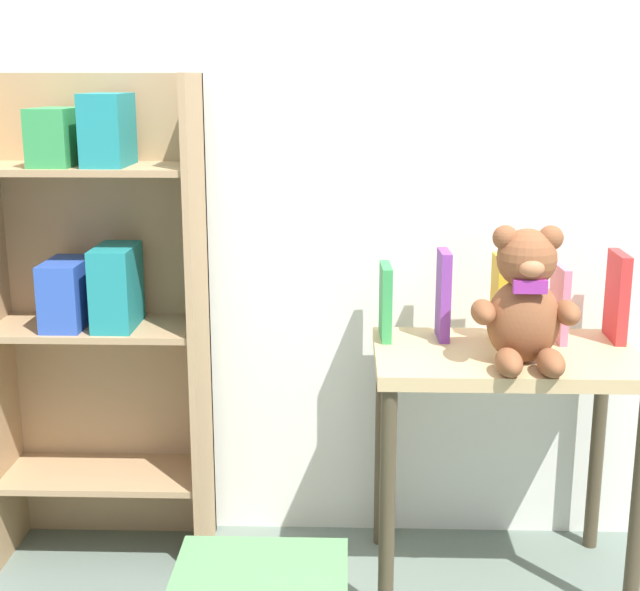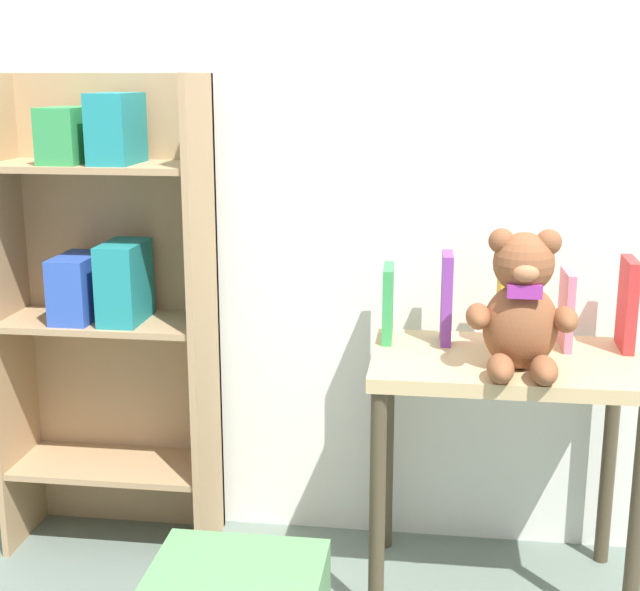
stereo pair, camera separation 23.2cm
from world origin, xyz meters
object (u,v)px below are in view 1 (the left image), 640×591
at_px(bookshelf_side, 98,294).
at_px(book_standing_green, 386,302).
at_px(book_standing_yellow, 502,298).
at_px(book_standing_pink, 559,303).
at_px(book_standing_purple, 443,295).
at_px(book_standing_red, 617,296).
at_px(teddy_bear, 525,302).
at_px(display_table, 504,390).

height_order(bookshelf_side, book_standing_green, bookshelf_side).
bearing_deg(book_standing_green, bookshelf_side, 176.10).
bearing_deg(book_standing_yellow, book_standing_pink, 0.62).
bearing_deg(book_standing_purple, book_standing_pink, -2.41).
distance_m(book_standing_pink, book_standing_red, 0.16).
relative_size(bookshelf_side, teddy_bear, 3.94).
bearing_deg(book_standing_red, book_standing_pink, -175.26).
relative_size(book_standing_green, book_standing_yellow, 0.87).
bearing_deg(book_standing_pink, book_standing_green, 177.73).
relative_size(teddy_bear, book_standing_yellow, 1.48).
xyz_separation_m(book_standing_yellow, book_standing_pink, (0.15, 0.01, -0.01)).
bearing_deg(book_standing_green, book_standing_purple, -2.19).
distance_m(display_table, book_standing_purple, 0.30).
relative_size(book_standing_purple, book_standing_yellow, 1.04).
xyz_separation_m(book_standing_pink, book_standing_red, (0.15, 0.01, 0.02)).
distance_m(bookshelf_side, book_standing_pink, 1.25).
relative_size(bookshelf_side, book_standing_pink, 6.66).
distance_m(book_standing_green, book_standing_red, 0.62).
distance_m(display_table, teddy_bear, 0.28).
bearing_deg(teddy_bear, book_standing_green, 146.90).
xyz_separation_m(display_table, book_standing_red, (0.31, 0.12, 0.23)).
distance_m(teddy_bear, book_standing_red, 0.36).
relative_size(book_standing_purple, book_standing_pink, 1.18).
height_order(display_table, book_standing_red, book_standing_red).
relative_size(book_standing_green, book_standing_pink, 0.99).
bearing_deg(book_standing_green, book_standing_yellow, -4.15).
bearing_deg(teddy_bear, display_table, 101.95).
bearing_deg(display_table, book_standing_pink, 35.41).
height_order(teddy_bear, book_standing_red, teddy_bear).
relative_size(display_table, book_standing_pink, 3.33).
bearing_deg(bookshelf_side, teddy_bear, -12.26).
xyz_separation_m(display_table, book_standing_purple, (-0.15, 0.11, 0.23)).
height_order(book_standing_yellow, book_standing_pink, book_standing_yellow).
bearing_deg(book_standing_pink, book_standing_yellow, -179.04).
relative_size(display_table, teddy_bear, 1.97).
bearing_deg(book_standing_yellow, bookshelf_side, 175.95).
bearing_deg(book_standing_purple, teddy_bear, -52.23).
bearing_deg(book_standing_pink, bookshelf_side, 176.87).
bearing_deg(teddy_bear, book_standing_pink, 57.56).
xyz_separation_m(book_standing_yellow, book_standing_red, (0.31, 0.02, 0.00)).
bearing_deg(book_standing_purple, bookshelf_side, 176.67).
distance_m(display_table, book_standing_red, 0.40).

